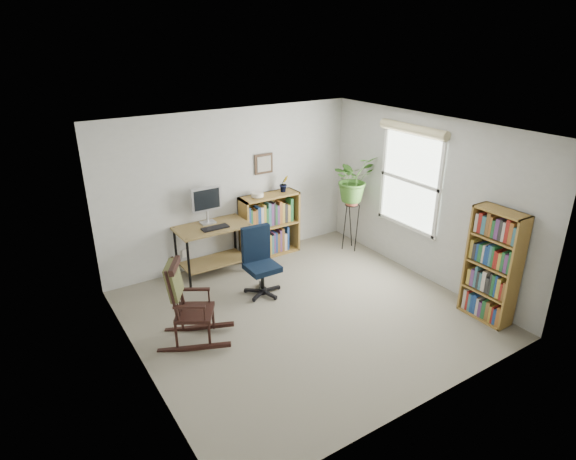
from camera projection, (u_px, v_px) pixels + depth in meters
floor at (304, 313)px, 6.32m from camera, size 4.20×4.00×0.00m
ceiling at (307, 131)px, 5.40m from camera, size 4.20×4.00×0.00m
wall_back at (232, 188)px, 7.41m from camera, size 4.20×0.00×2.40m
wall_front at (433, 301)px, 4.31m from camera, size 4.20×0.00×2.40m
wall_left at (133, 273)px, 4.81m from camera, size 0.00×4.00×2.40m
wall_right at (426, 199)px, 6.91m from camera, size 0.00×4.00×2.40m
window at (410, 181)px, 7.04m from camera, size 0.12×1.20×1.50m
desk at (213, 250)px, 7.24m from camera, size 1.07×0.59×0.77m
monitor at (207, 205)px, 7.09m from camera, size 0.46×0.16×0.56m
keyboard at (215, 228)px, 6.99m from camera, size 0.40×0.15×0.02m
office_chair at (262, 262)px, 6.61m from camera, size 0.57×0.57×0.98m
rocking_chair at (194, 302)px, 5.58m from camera, size 1.06×0.94×1.05m
low_bookshelf at (270, 225)px, 7.82m from camera, size 0.98×0.33×1.03m
tall_bookshelf at (492, 266)px, 5.97m from camera, size 0.28×0.64×1.47m
plant_stand at (351, 223)px, 8.02m from camera, size 0.34×0.34×0.93m
spider_plant at (354, 157)px, 7.59m from camera, size 1.69×1.88×1.46m
potted_plant_small at (284, 188)px, 7.74m from camera, size 0.13×0.24×0.11m
framed_picture at (264, 164)px, 7.55m from camera, size 0.32×0.04×0.32m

